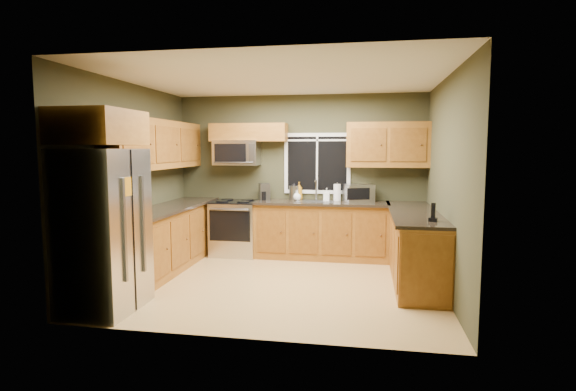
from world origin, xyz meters
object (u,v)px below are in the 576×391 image
(refrigerator, at_px, (103,230))
(soap_bottle_b, at_px, (327,194))
(microwave, at_px, (237,153))
(cordless_phone, at_px, (433,216))
(paper_towel_roll, at_px, (337,192))
(kettle, at_px, (294,192))
(soap_bottle_a, at_px, (299,191))
(range, at_px, (235,227))
(soap_bottle_c, at_px, (297,195))
(coffee_maker, at_px, (264,192))
(toaster_oven, at_px, (359,193))

(refrigerator, relative_size, soap_bottle_b, 8.54)
(microwave, distance_m, cordless_phone, 3.58)
(paper_towel_roll, bearing_deg, kettle, -179.53)
(soap_bottle_a, bearing_deg, range, -167.70)
(range, relative_size, kettle, 3.22)
(soap_bottle_c, distance_m, cordless_phone, 2.67)
(range, distance_m, soap_bottle_a, 1.25)
(coffee_maker, bearing_deg, soap_bottle_b, 1.29)
(refrigerator, height_order, toaster_oven, refrigerator)
(refrigerator, xyz_separation_m, cordless_phone, (3.65, 1.02, 0.11))
(refrigerator, xyz_separation_m, coffee_maker, (1.17, 2.88, 0.17))
(microwave, xyz_separation_m, coffee_maker, (0.48, -0.03, -0.66))
(coffee_maker, distance_m, kettle, 0.50)
(kettle, relative_size, paper_towel_roll, 0.96)
(refrigerator, relative_size, paper_towel_roll, 5.94)
(refrigerator, height_order, cordless_phone, refrigerator)
(refrigerator, distance_m, range, 2.89)
(cordless_phone, bearing_deg, kettle, 135.79)
(soap_bottle_b, bearing_deg, range, -175.00)
(paper_towel_roll, distance_m, soap_bottle_b, 0.18)
(refrigerator, bearing_deg, coffee_maker, 67.91)
(refrigerator, height_order, soap_bottle_a, refrigerator)
(range, height_order, coffee_maker, coffee_maker)
(soap_bottle_a, distance_m, soap_bottle_c, 0.15)
(coffee_maker, bearing_deg, cordless_phone, -36.85)
(range, relative_size, soap_bottle_c, 5.65)
(coffee_maker, distance_m, soap_bottle_a, 0.59)
(refrigerator, bearing_deg, microwave, 76.66)
(refrigerator, height_order, soap_bottle_c, refrigerator)
(toaster_oven, xyz_separation_m, soap_bottle_a, (-1.00, 0.08, 0.01))
(refrigerator, xyz_separation_m, microwave, (0.69, 2.91, 0.83))
(coffee_maker, bearing_deg, range, -167.07)
(cordless_phone, bearing_deg, soap_bottle_a, 133.89)
(refrigerator, xyz_separation_m, range, (0.69, 2.77, -0.43))
(soap_bottle_a, bearing_deg, cordless_phone, -46.11)
(range, height_order, cordless_phone, cordless_phone)
(kettle, relative_size, soap_bottle_a, 0.98)
(cordless_phone, bearing_deg, microwave, 147.52)
(coffee_maker, xyz_separation_m, soap_bottle_c, (0.56, -0.01, -0.05))
(range, distance_m, coffee_maker, 0.78)
(refrigerator, xyz_separation_m, kettle, (1.67, 2.95, 0.17))
(soap_bottle_c, bearing_deg, paper_towel_roll, 7.45)
(refrigerator, xyz_separation_m, soap_bottle_b, (2.22, 2.90, 0.15))
(coffee_maker, height_order, soap_bottle_b, coffee_maker)
(microwave, height_order, soap_bottle_b, microwave)
(microwave, distance_m, soap_bottle_a, 1.24)
(soap_bottle_c, relative_size, cordless_phone, 0.75)
(coffee_maker, relative_size, cordless_phone, 1.26)
(paper_towel_roll, bearing_deg, microwave, -178.31)
(refrigerator, distance_m, coffee_maker, 3.11)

